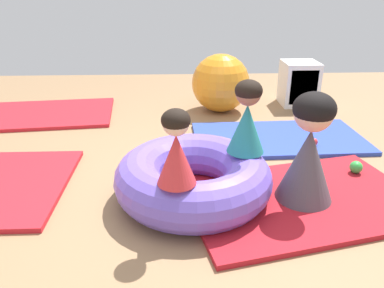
% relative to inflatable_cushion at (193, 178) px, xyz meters
% --- Properties ---
extents(ground_plane, '(8.00, 8.00, 0.00)m').
position_rel_inflatable_cushion_xyz_m(ground_plane, '(-0.14, 0.11, -0.17)').
color(ground_plane, '#93704C').
extents(gym_mat_far_right, '(1.64, 1.20, 0.04)m').
position_rel_inflatable_cushion_xyz_m(gym_mat_far_right, '(-1.69, 1.97, -0.15)').
color(gym_mat_far_right, red).
rests_on(gym_mat_far_right, ground).
extents(gym_mat_near_left, '(1.75, 0.97, 0.04)m').
position_rel_inflatable_cushion_xyz_m(gym_mat_near_left, '(0.93, 1.10, -0.15)').
color(gym_mat_near_left, '#2D47B7').
rests_on(gym_mat_near_left, ground).
extents(gym_mat_near_right, '(1.89, 1.42, 0.04)m').
position_rel_inflatable_cushion_xyz_m(gym_mat_near_right, '(0.81, -0.09, -0.15)').
color(gym_mat_near_right, '#B21923').
rests_on(gym_mat_near_right, ground).
extents(inflatable_cushion, '(1.17, 1.17, 0.35)m').
position_rel_inflatable_cushion_xyz_m(inflatable_cushion, '(0.00, 0.00, 0.00)').
color(inflatable_cushion, '#7056D1').
rests_on(inflatable_cushion, ground).
extents(child_in_red, '(0.34, 0.34, 0.49)m').
position_rel_inflatable_cushion_xyz_m(child_in_red, '(-0.12, -0.38, 0.41)').
color(child_in_red, red).
rests_on(child_in_red, inflatable_cushion).
extents(child_in_teal, '(0.34, 0.34, 0.54)m').
position_rel_inflatable_cushion_xyz_m(child_in_teal, '(0.39, 0.08, 0.44)').
color(child_in_teal, teal).
rests_on(child_in_teal, inflatable_cushion).
extents(adult_seated, '(0.49, 0.49, 0.80)m').
position_rel_inflatable_cushion_xyz_m(adult_seated, '(0.81, -0.09, 0.26)').
color(adult_seated, '#4C4751').
rests_on(adult_seated, gym_mat_near_right).
extents(play_ball_green, '(0.10, 0.10, 0.10)m').
position_rel_inflatable_cushion_xyz_m(play_ball_green, '(1.37, 0.28, -0.08)').
color(play_ball_green, green).
rests_on(play_ball_green, gym_mat_near_right).
extents(play_ball_red, '(0.07, 0.07, 0.07)m').
position_rel_inflatable_cushion_xyz_m(play_ball_red, '(1.21, 0.85, -0.10)').
color(play_ball_red, red).
rests_on(play_ball_red, gym_mat_near_left).
extents(exercise_ball_large, '(0.71, 0.71, 0.71)m').
position_rel_inflatable_cushion_xyz_m(exercise_ball_large, '(0.43, 2.07, 0.18)').
color(exercise_ball_large, orange).
rests_on(exercise_ball_large, ground).
extents(storage_cube, '(0.44, 0.44, 0.56)m').
position_rel_inflatable_cushion_xyz_m(storage_cube, '(1.48, 2.29, 0.11)').
color(storage_cube, white).
rests_on(storage_cube, ground).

